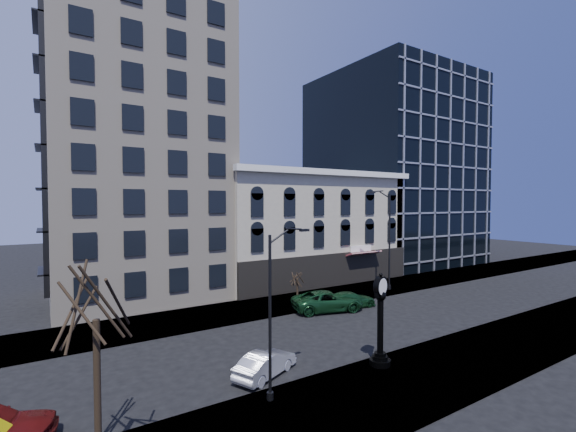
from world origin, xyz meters
TOP-DOWN VIEW (x-y plane):
  - ground at (0.00, 0.00)m, footprint 160.00×160.00m
  - sidewalk_far at (0.00, 8.00)m, footprint 160.00×6.00m
  - sidewalk_near at (0.00, -8.00)m, footprint 160.00×6.00m
  - cream_tower at (-6.11, 18.88)m, footprint 15.90×15.40m
  - victorian_row at (12.00, 15.89)m, footprint 22.60×11.19m
  - glass_office at (32.00, 20.91)m, footprint 20.00×20.15m
  - street_clock at (1.62, -6.00)m, footprint 1.15×1.15m
  - street_lamp_near at (-4.75, -5.99)m, footprint 2.05×0.31m
  - street_lamp_far at (15.28, 6.92)m, footprint 2.53×1.27m
  - bare_tree_near at (-12.42, -6.91)m, footprint 4.75×4.75m
  - bare_tree_far at (5.34, 7.68)m, footprint 1.95×1.95m
  - car_near_b at (-4.22, -3.58)m, footprint 4.14×2.86m
  - car_far_a at (6.04, 4.18)m, footprint 6.52×4.31m
  - car_far_b at (8.33, 3.96)m, footprint 4.82×2.40m

SIDE VIEW (x-z plane):
  - ground at x=0.00m, z-range 0.00..0.00m
  - sidewalk_far at x=0.00m, z-range 0.00..0.12m
  - sidewalk_near at x=0.00m, z-range 0.00..0.12m
  - car_near_b at x=-4.22m, z-range 0.00..1.29m
  - car_far_b at x=8.33m, z-range 0.00..1.34m
  - car_far_a at x=6.04m, z-range 0.00..1.66m
  - street_clock at x=1.62m, z-range -0.12..4.96m
  - bare_tree_far at x=5.34m, z-range 0.97..4.32m
  - victorian_row at x=12.00m, z-range -0.25..12.25m
  - street_lamp_near at x=-4.75m, z-range 2.13..10.04m
  - bare_tree_near at x=-12.42m, z-range 2.21..10.37m
  - street_lamp_far at x=15.28m, z-range 2.75..13.09m
  - glass_office at x=32.00m, z-range 0.00..28.00m
  - cream_tower at x=-6.11m, z-range -1.93..40.57m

